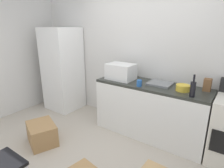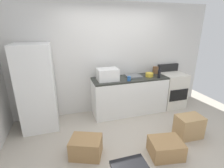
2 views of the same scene
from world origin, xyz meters
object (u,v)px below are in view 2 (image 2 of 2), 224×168
object	(u,v)px
refrigerator	(37,88)
mixing_bowl	(149,75)
cardboard_box_small	(86,147)
microwave	(108,75)
coffee_mug	(129,79)
stove_oven	(171,89)
wine_bottle	(159,73)
knife_block	(155,70)
cardboard_box_medium	(189,126)
cardboard_box_large	(166,148)

from	to	relation	value
refrigerator	mixing_bowl	xyz separation A→B (m)	(2.54, 0.01, 0.06)
refrigerator	cardboard_box_small	distance (m)	1.57
microwave	coffee_mug	world-z (taller)	microwave
microwave	coffee_mug	size ratio (longest dim) A/B	4.60
stove_oven	wine_bottle	world-z (taller)	wine_bottle
coffee_mug	knife_block	distance (m)	0.96
wine_bottle	cardboard_box_small	bearing A→B (deg)	-152.43
wine_bottle	cardboard_box_small	world-z (taller)	wine_bottle
microwave	cardboard_box_small	world-z (taller)	microwave
refrigerator	mixing_bowl	world-z (taller)	refrigerator
wine_bottle	knife_block	bearing A→B (deg)	71.74
refrigerator	knife_block	size ratio (longest dim) A/B	9.79
refrigerator	microwave	bearing A→B (deg)	0.59
refrigerator	knife_block	distance (m)	2.84
refrigerator	microwave	world-z (taller)	refrigerator
coffee_mug	cardboard_box_medium	bearing A→B (deg)	-52.28
wine_bottle	cardboard_box_medium	bearing A→B (deg)	-86.72
microwave	mixing_bowl	world-z (taller)	microwave
microwave	cardboard_box_medium	distance (m)	1.97
coffee_mug	cardboard_box_medium	distance (m)	1.55
coffee_mug	mixing_bowl	bearing A→B (deg)	15.42
cardboard_box_large	cardboard_box_small	world-z (taller)	cardboard_box_small
wine_bottle	cardboard_box_small	xyz separation A→B (m)	(-1.93, -1.01, -0.85)
refrigerator	microwave	distance (m)	1.50
wine_bottle	mixing_bowl	bearing A→B (deg)	135.43
mixing_bowl	knife_block	bearing A→B (deg)	35.10
microwave	cardboard_box_large	bearing A→B (deg)	-70.52
microwave	wine_bottle	distance (m)	1.23
refrigerator	cardboard_box_medium	xyz separation A→B (m)	(2.77, -1.24, -0.66)
mixing_bowl	cardboard_box_small	distance (m)	2.26
coffee_mug	cardboard_box_medium	world-z (taller)	coffee_mug
stove_oven	knife_block	xyz separation A→B (m)	(-0.44, 0.15, 0.52)
coffee_mug	cardboard_box_large	size ratio (longest dim) A/B	0.19
mixing_bowl	cardboard_box_small	world-z (taller)	mixing_bowl
refrigerator	cardboard_box_medium	world-z (taller)	refrigerator
coffee_mug	cardboard_box_small	bearing A→B (deg)	-139.17
microwave	knife_block	world-z (taller)	microwave
cardboard_box_large	cardboard_box_small	bearing A→B (deg)	162.97
microwave	mixing_bowl	xyz separation A→B (m)	(1.05, -0.01, -0.09)
stove_oven	microwave	world-z (taller)	microwave
stove_oven	wine_bottle	bearing A→B (deg)	-159.48
cardboard_box_medium	knife_block	bearing A→B (deg)	87.73
microwave	coffee_mug	bearing A→B (deg)	-21.49
microwave	mixing_bowl	size ratio (longest dim) A/B	2.42
refrigerator	cardboard_box_small	bearing A→B (deg)	-56.42
mixing_bowl	cardboard_box_large	bearing A→B (deg)	-107.75
refrigerator	coffee_mug	bearing A→B (deg)	-4.76
coffee_mug	cardboard_box_large	bearing A→B (deg)	-85.61
cardboard_box_medium	cardboard_box_small	xyz separation A→B (m)	(-1.99, 0.07, -0.05)
coffee_mug	microwave	bearing A→B (deg)	158.51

